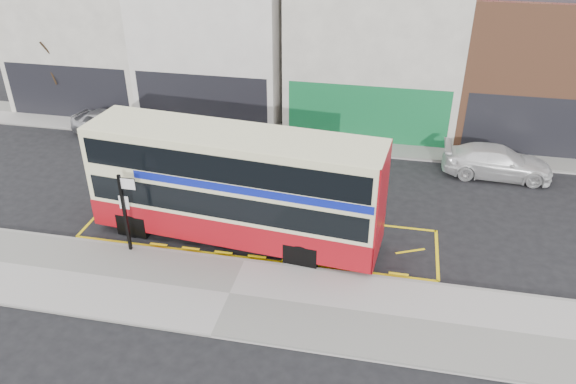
% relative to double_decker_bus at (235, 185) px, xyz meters
% --- Properties ---
extents(ground, '(120.00, 120.00, 0.00)m').
position_rel_double_decker_bus_xyz_m(ground, '(0.71, -1.22, -2.35)').
color(ground, black).
rests_on(ground, ground).
extents(pavement, '(40.00, 4.00, 0.15)m').
position_rel_double_decker_bus_xyz_m(pavement, '(0.71, -3.52, -2.27)').
color(pavement, '#A4A09B').
rests_on(pavement, ground).
extents(kerb, '(40.00, 0.15, 0.15)m').
position_rel_double_decker_bus_xyz_m(kerb, '(0.71, -1.59, -2.27)').
color(kerb, gray).
rests_on(kerb, ground).
extents(far_pavement, '(50.00, 3.00, 0.15)m').
position_rel_double_decker_bus_xyz_m(far_pavement, '(0.71, 9.78, -2.27)').
color(far_pavement, '#A4A09B').
rests_on(far_pavement, ground).
extents(road_markings, '(14.00, 3.40, 0.01)m').
position_rel_double_decker_bus_xyz_m(road_markings, '(0.71, 0.38, -2.34)').
color(road_markings, yellow).
rests_on(road_markings, ground).
extents(terrace_far_left, '(8.00, 8.01, 10.80)m').
position_rel_double_decker_bus_xyz_m(terrace_far_left, '(-12.79, 13.77, 2.48)').
color(terrace_far_left, silver).
rests_on(terrace_far_left, ground).
extents(terrace_left, '(8.00, 8.01, 11.80)m').
position_rel_double_decker_bus_xyz_m(terrace_left, '(-4.79, 13.77, 2.98)').
color(terrace_left, beige).
rests_on(terrace_left, ground).
extents(terrace_green_shop, '(9.00, 8.01, 11.30)m').
position_rel_double_decker_bus_xyz_m(terrace_green_shop, '(4.21, 13.77, 2.73)').
color(terrace_green_shop, silver).
rests_on(terrace_green_shop, ground).
extents(terrace_right, '(9.00, 8.01, 10.30)m').
position_rel_double_decker_bus_xyz_m(terrace_right, '(13.21, 13.77, 2.23)').
color(terrace_right, brown).
rests_on(terrace_right, ground).
extents(double_decker_bus, '(11.36, 3.64, 4.46)m').
position_rel_double_decker_bus_xyz_m(double_decker_bus, '(0.00, 0.00, 0.00)').
color(double_decker_bus, beige).
rests_on(double_decker_bus, ground).
extents(bus_stop_post, '(0.79, 0.13, 3.18)m').
position_rel_double_decker_bus_xyz_m(bus_stop_post, '(-3.64, -1.80, -0.30)').
color(bus_stop_post, black).
rests_on(bus_stop_post, pavement).
extents(car_silver, '(4.84, 2.93, 1.54)m').
position_rel_double_decker_bus_xyz_m(car_silver, '(-9.31, 7.80, -1.58)').
color(car_silver, '#B3B3B8').
rests_on(car_silver, ground).
extents(car_grey, '(3.95, 1.93, 1.24)m').
position_rel_double_decker_bus_xyz_m(car_grey, '(-3.13, 7.06, -1.72)').
color(car_grey, '#46494F').
rests_on(car_grey, ground).
extents(car_white, '(5.04, 2.12, 1.45)m').
position_rel_double_decker_bus_xyz_m(car_white, '(10.56, 7.44, -1.62)').
color(car_white, white).
rests_on(car_white, ground).
extents(street_tree_left, '(2.68, 2.68, 5.79)m').
position_rel_double_decker_bus_xyz_m(street_tree_left, '(-13.54, 10.58, 1.60)').
color(street_tree_left, '#312215').
rests_on(street_tree_left, ground).
extents(street_tree_right, '(2.49, 2.49, 5.37)m').
position_rel_double_decker_bus_xyz_m(street_tree_right, '(9.88, 11.09, 1.32)').
color(street_tree_right, '#312215').
rests_on(street_tree_right, ground).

